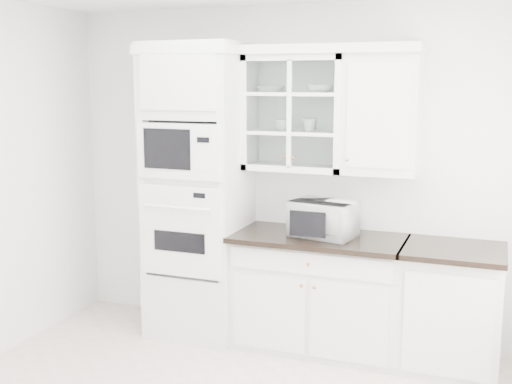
% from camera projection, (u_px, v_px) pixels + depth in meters
% --- Properties ---
extents(room_shell, '(4.00, 3.50, 2.70)m').
position_uv_depth(room_shell, '(235.00, 133.00, 3.98)').
color(room_shell, white).
rests_on(room_shell, ground).
extents(oven_column, '(0.76, 0.68, 2.40)m').
position_uv_depth(oven_column, '(198.00, 192.00, 5.26)').
color(oven_column, silver).
rests_on(oven_column, ground).
extents(base_cabinet_run, '(1.32, 0.67, 0.92)m').
position_uv_depth(base_cabinet_run, '(319.00, 291.00, 5.05)').
color(base_cabinet_run, silver).
rests_on(base_cabinet_run, ground).
extents(extra_base_cabinet, '(0.72, 0.67, 0.92)m').
position_uv_depth(extra_base_cabinet, '(451.00, 307.00, 4.70)').
color(extra_base_cabinet, silver).
rests_on(extra_base_cabinet, ground).
extents(upper_cabinet_glass, '(0.80, 0.33, 0.90)m').
position_uv_depth(upper_cabinet_glass, '(296.00, 113.00, 5.02)').
color(upper_cabinet_glass, silver).
rests_on(upper_cabinet_glass, room_shell).
extents(upper_cabinet_solid, '(0.55, 0.33, 0.90)m').
position_uv_depth(upper_cabinet_solid, '(382.00, 115.00, 4.79)').
color(upper_cabinet_solid, silver).
rests_on(upper_cabinet_solid, room_shell).
extents(crown_molding, '(2.14, 0.38, 0.07)m').
position_uv_depth(crown_molding, '(283.00, 50.00, 4.95)').
color(crown_molding, white).
rests_on(crown_molding, room_shell).
extents(countertop_microwave, '(0.54, 0.48, 0.28)m').
position_uv_depth(countertop_microwave, '(324.00, 218.00, 4.92)').
color(countertop_microwave, white).
rests_on(countertop_microwave, base_cabinet_run).
extents(bowl_a, '(0.24, 0.24, 0.05)m').
position_uv_depth(bowl_a, '(271.00, 89.00, 5.07)').
color(bowl_a, white).
rests_on(bowl_a, upper_cabinet_glass).
extents(bowl_b, '(0.23, 0.23, 0.06)m').
position_uv_depth(bowl_b, '(320.00, 89.00, 4.92)').
color(bowl_b, white).
rests_on(bowl_b, upper_cabinet_glass).
extents(cup_a, '(0.14, 0.14, 0.09)m').
position_uv_depth(cup_a, '(283.00, 125.00, 5.07)').
color(cup_a, white).
rests_on(cup_a, upper_cabinet_glass).
extents(cup_b, '(0.11, 0.11, 0.10)m').
position_uv_depth(cup_b, '(309.00, 125.00, 5.01)').
color(cup_b, white).
rests_on(cup_b, upper_cabinet_glass).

